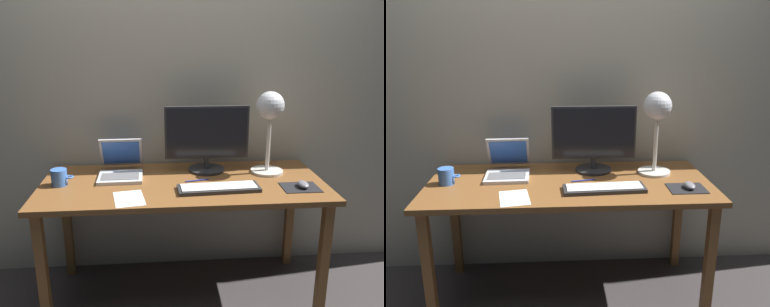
# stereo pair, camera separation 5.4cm
# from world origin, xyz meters

# --- Properties ---
(ground_plane) EXTENTS (4.80, 4.80, 0.00)m
(ground_plane) POSITION_xyz_m (0.00, 0.00, 0.00)
(ground_plane) COLOR #383333
(ground_plane) RESTS_ON ground
(back_wall) EXTENTS (4.80, 0.06, 2.60)m
(back_wall) POSITION_xyz_m (0.00, 0.40, 1.30)
(back_wall) COLOR #B2A893
(back_wall) RESTS_ON ground
(desk) EXTENTS (1.60, 0.70, 0.74)m
(desk) POSITION_xyz_m (0.00, 0.00, 0.66)
(desk) COLOR brown
(desk) RESTS_ON ground
(monitor) EXTENTS (0.51, 0.22, 0.40)m
(monitor) POSITION_xyz_m (0.15, 0.18, 0.95)
(monitor) COLOR #28282B
(monitor) RESTS_ON desk
(keyboard_main) EXTENTS (0.45, 0.16, 0.03)m
(keyboard_main) POSITION_xyz_m (0.18, -0.15, 0.75)
(keyboard_main) COLOR #28282B
(keyboard_main) RESTS_ON desk
(laptop) EXTENTS (0.26, 0.33, 0.21)m
(laptop) POSITION_xyz_m (-0.36, 0.15, 0.80)
(laptop) COLOR silver
(laptop) RESTS_ON desk
(desk_lamp) EXTENTS (0.19, 0.19, 0.49)m
(desk_lamp) POSITION_xyz_m (0.52, 0.12, 1.10)
(desk_lamp) COLOR beige
(desk_lamp) RESTS_ON desk
(mousepad) EXTENTS (0.20, 0.16, 0.00)m
(mousepad) POSITION_xyz_m (0.63, -0.15, 0.74)
(mousepad) COLOR black
(mousepad) RESTS_ON desk
(mouse) EXTENTS (0.06, 0.10, 0.03)m
(mouse) POSITION_xyz_m (0.64, -0.15, 0.76)
(mouse) COLOR slate
(mouse) RESTS_ON mousepad
(coffee_mug) EXTENTS (0.12, 0.09, 0.09)m
(coffee_mug) POSITION_xyz_m (-0.68, -0.00, 0.79)
(coffee_mug) COLOR #3F72CC
(coffee_mug) RESTS_ON desk
(paper_sheet_near_mouse) EXTENTS (0.18, 0.23, 0.00)m
(paper_sheet_near_mouse) POSITION_xyz_m (-0.29, -0.23, 0.74)
(paper_sheet_near_mouse) COLOR white
(paper_sheet_near_mouse) RESTS_ON desk
(pen) EXTENTS (0.14, 0.03, 0.01)m
(pen) POSITION_xyz_m (0.08, 0.00, 0.74)
(pen) COLOR #2633A5
(pen) RESTS_ON desk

